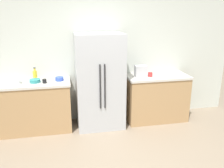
# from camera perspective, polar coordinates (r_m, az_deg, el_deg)

# --- Properties ---
(kitchen_back_panel) EXTENTS (5.54, 0.10, 2.74)m
(kitchen_back_panel) POSITION_cam_1_polar(r_m,az_deg,el_deg) (4.69, -3.58, 7.93)
(kitchen_back_panel) COLOR silver
(kitchen_back_panel) RESTS_ON ground_plane
(counter_left) EXTENTS (1.43, 0.63, 0.91)m
(counter_left) POSITION_cam_1_polar(r_m,az_deg,el_deg) (4.58, -18.60, -5.05)
(counter_left) COLOR tan
(counter_left) RESTS_ON ground_plane
(counter_right) EXTENTS (1.20, 0.63, 0.91)m
(counter_right) POSITION_cam_1_polar(r_m,az_deg,el_deg) (4.86, 10.36, -3.13)
(counter_right) COLOR tan
(counter_right) RESTS_ON ground_plane
(refrigerator) EXTENTS (0.85, 0.68, 1.74)m
(refrigerator) POSITION_cam_1_polar(r_m,az_deg,el_deg) (4.41, -2.97, 0.67)
(refrigerator) COLOR #B2B5BA
(refrigerator) RESTS_ON ground_plane
(toaster) EXTENTS (0.23, 0.15, 0.21)m
(toaster) POSITION_cam_1_polar(r_m,az_deg,el_deg) (4.58, 6.84, 3.07)
(toaster) COLOR silver
(toaster) RESTS_ON counter_right
(bottle_a) EXTENTS (0.07, 0.07, 0.22)m
(bottle_a) POSITION_cam_1_polar(r_m,az_deg,el_deg) (4.57, -17.75, 2.10)
(bottle_a) COLOR yellow
(bottle_a) RESTS_ON counter_left
(cup_a) EXTENTS (0.08, 0.08, 0.08)m
(cup_a) POSITION_cam_1_polar(r_m,az_deg,el_deg) (4.61, 9.05, 2.25)
(cup_a) COLOR red
(cup_a) RESTS_ON counter_right
(cup_b) EXTENTS (0.07, 0.07, 0.07)m
(cup_b) POSITION_cam_1_polar(r_m,az_deg,el_deg) (4.30, -15.70, 0.67)
(cup_b) COLOR black
(cup_b) RESTS_ON counter_left
(bowl_a) EXTENTS (0.18, 0.18, 0.05)m
(bowl_a) POSITION_cam_1_polar(r_m,az_deg,el_deg) (4.40, -17.77, 0.72)
(bowl_a) COLOR teal
(bowl_a) RESTS_ON counter_left
(bowl_b) EXTENTS (0.18, 0.18, 0.06)m
(bowl_b) POSITION_cam_1_polar(r_m,az_deg,el_deg) (4.42, -21.82, 0.47)
(bowl_b) COLOR white
(bowl_b) RESTS_ON counter_left
(bowl_c) EXTENTS (0.14, 0.14, 0.06)m
(bowl_c) POSITION_cam_1_polar(r_m,az_deg,el_deg) (4.39, -12.35, 1.20)
(bowl_c) COLOR blue
(bowl_c) RESTS_ON counter_left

